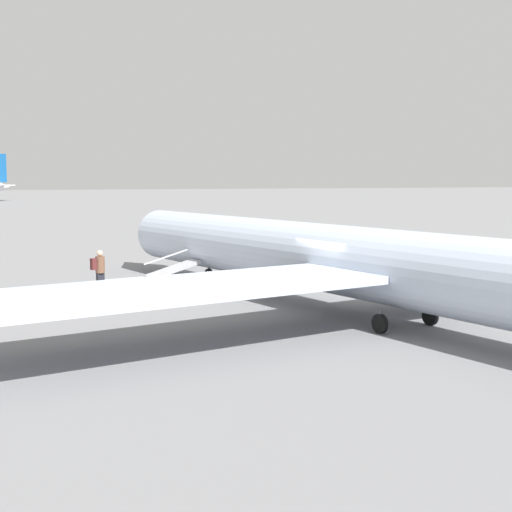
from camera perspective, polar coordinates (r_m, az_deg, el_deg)
ground_plane at (r=24.02m, az=7.09°, el=-4.66°), size 600.00×600.00×0.00m
airplane_main at (r=23.06m, az=8.64°, el=-0.55°), size 33.73×26.28×6.13m
boarding_stairs at (r=29.15m, az=-9.46°, el=-2.07°), size 1.66×4.12×1.58m
passenger at (r=28.49m, az=-12.43°, el=-1.02°), size 0.38×0.56×1.74m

